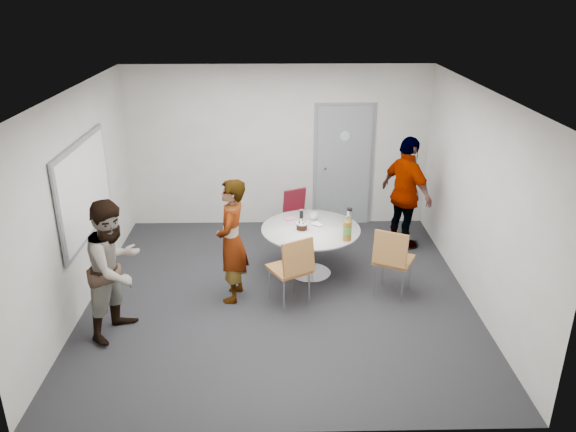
{
  "coord_description": "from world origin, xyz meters",
  "views": [
    {
      "loc": [
        -0.04,
        -6.55,
        3.84
      ],
      "look_at": [
        0.11,
        0.25,
        1.04
      ],
      "focal_mm": 35.0,
      "sensor_mm": 36.0,
      "label": 1
    }
  ],
  "objects_px": {
    "chair_far": "(297,210)",
    "person_main": "(232,241)",
    "whiteboard": "(85,189)",
    "table": "(313,234)",
    "person_left": "(115,268)",
    "chair_near_left": "(293,265)",
    "person_right": "(406,194)",
    "door": "(343,166)",
    "chair_near_right": "(392,256)"
  },
  "relations": [
    {
      "from": "door",
      "to": "person_main",
      "type": "xyz_separation_m",
      "value": [
        -1.71,
        -2.53,
        -0.2
      ]
    },
    {
      "from": "chair_near_right",
      "to": "chair_far",
      "type": "height_order",
      "value": "chair_near_right"
    },
    {
      "from": "chair_far",
      "to": "person_main",
      "type": "bearing_deg",
      "value": 38.25
    },
    {
      "from": "door",
      "to": "person_main",
      "type": "bearing_deg",
      "value": -124.07
    },
    {
      "from": "whiteboard",
      "to": "chair_near_left",
      "type": "relative_size",
      "value": 1.97
    },
    {
      "from": "chair_near_right",
      "to": "person_main",
      "type": "xyz_separation_m",
      "value": [
        -2.07,
        0.01,
        0.23
      ]
    },
    {
      "from": "person_left",
      "to": "table",
      "type": "bearing_deg",
      "value": -36.04
    },
    {
      "from": "door",
      "to": "person_right",
      "type": "xyz_separation_m",
      "value": [
        0.85,
        -1.02,
        -0.14
      ]
    },
    {
      "from": "whiteboard",
      "to": "chair_near_left",
      "type": "bearing_deg",
      "value": -10.3
    },
    {
      "from": "chair_far",
      "to": "door",
      "type": "bearing_deg",
      "value": -163.69
    },
    {
      "from": "chair_near_right",
      "to": "person_right",
      "type": "xyz_separation_m",
      "value": [
        0.49,
        1.52,
        0.3
      ]
    },
    {
      "from": "door",
      "to": "chair_near_right",
      "type": "bearing_deg",
      "value": -81.93
    },
    {
      "from": "person_main",
      "to": "person_right",
      "type": "distance_m",
      "value": 2.97
    },
    {
      "from": "chair_near_left",
      "to": "person_right",
      "type": "xyz_separation_m",
      "value": [
        1.78,
        1.74,
        0.3
      ]
    },
    {
      "from": "person_main",
      "to": "person_left",
      "type": "distance_m",
      "value": 1.48
    },
    {
      "from": "whiteboard",
      "to": "person_left",
      "type": "relative_size",
      "value": 1.14
    },
    {
      "from": "chair_near_right",
      "to": "person_main",
      "type": "distance_m",
      "value": 2.08
    },
    {
      "from": "table",
      "to": "person_main",
      "type": "xyz_separation_m",
      "value": [
        -1.09,
        -0.61,
        0.2
      ]
    },
    {
      "from": "person_right",
      "to": "chair_near_left",
      "type": "bearing_deg",
      "value": 104.88
    },
    {
      "from": "door",
      "to": "chair_near_left",
      "type": "xyz_separation_m",
      "value": [
        -0.93,
        -2.76,
        -0.43
      ]
    },
    {
      "from": "chair_near_right",
      "to": "person_main",
      "type": "bearing_deg",
      "value": -153.13
    },
    {
      "from": "chair_near_right",
      "to": "person_left",
      "type": "relative_size",
      "value": 0.58
    },
    {
      "from": "chair_near_left",
      "to": "chair_far",
      "type": "height_order",
      "value": "chair_near_left"
    },
    {
      "from": "person_right",
      "to": "door",
      "type": "bearing_deg",
      "value": 10.38
    },
    {
      "from": "chair_far",
      "to": "table",
      "type": "bearing_deg",
      "value": 73.1
    },
    {
      "from": "whiteboard",
      "to": "table",
      "type": "distance_m",
      "value": 3.07
    },
    {
      "from": "chair_near_right",
      "to": "person_right",
      "type": "height_order",
      "value": "person_right"
    },
    {
      "from": "door",
      "to": "table",
      "type": "height_order",
      "value": "door"
    },
    {
      "from": "door",
      "to": "person_main",
      "type": "height_order",
      "value": "door"
    },
    {
      "from": "whiteboard",
      "to": "chair_far",
      "type": "height_order",
      "value": "whiteboard"
    },
    {
      "from": "whiteboard",
      "to": "table",
      "type": "xyz_separation_m",
      "value": [
        2.94,
        0.37,
        -0.82
      ]
    },
    {
      "from": "person_right",
      "to": "table",
      "type": "bearing_deg",
      "value": 91.82
    },
    {
      "from": "person_main",
      "to": "person_left",
      "type": "xyz_separation_m",
      "value": [
        -1.28,
        -0.74,
        0.01
      ]
    },
    {
      "from": "whiteboard",
      "to": "chair_far",
      "type": "xyz_separation_m",
      "value": [
        2.76,
        1.57,
        -0.94
      ]
    },
    {
      "from": "person_right",
      "to": "whiteboard",
      "type": "bearing_deg",
      "value": 76.54
    },
    {
      "from": "door",
      "to": "chair_near_left",
      "type": "distance_m",
      "value": 2.94
    },
    {
      "from": "table",
      "to": "chair_near_right",
      "type": "xyz_separation_m",
      "value": [
        0.98,
        -0.62,
        -0.04
      ]
    },
    {
      "from": "door",
      "to": "chair_far",
      "type": "xyz_separation_m",
      "value": [
        -0.8,
        -0.71,
        -0.52
      ]
    },
    {
      "from": "person_left",
      "to": "person_right",
      "type": "bearing_deg",
      "value": -35.46
    },
    {
      "from": "person_main",
      "to": "person_right",
      "type": "bearing_deg",
      "value": 128.07
    },
    {
      "from": "chair_near_right",
      "to": "chair_far",
      "type": "xyz_separation_m",
      "value": [
        -1.16,
        1.83,
        -0.08
      ]
    },
    {
      "from": "table",
      "to": "person_right",
      "type": "bearing_deg",
      "value": 31.23
    },
    {
      "from": "chair_far",
      "to": "person_main",
      "type": "distance_m",
      "value": 2.06
    },
    {
      "from": "chair_far",
      "to": "person_right",
      "type": "xyz_separation_m",
      "value": [
        1.65,
        -0.31,
        0.38
      ]
    },
    {
      "from": "chair_far",
      "to": "person_left",
      "type": "bearing_deg",
      "value": 24.22
    },
    {
      "from": "chair_near_left",
      "to": "person_left",
      "type": "height_order",
      "value": "person_left"
    },
    {
      "from": "table",
      "to": "person_main",
      "type": "height_order",
      "value": "person_main"
    },
    {
      "from": "table",
      "to": "chair_near_right",
      "type": "height_order",
      "value": "table"
    },
    {
      "from": "table",
      "to": "person_right",
      "type": "xyz_separation_m",
      "value": [
        1.47,
        0.89,
        0.26
      ]
    },
    {
      "from": "door",
      "to": "table",
      "type": "relative_size",
      "value": 1.54
    }
  ]
}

